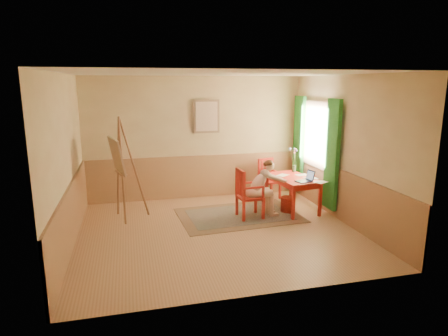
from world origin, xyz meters
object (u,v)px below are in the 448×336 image
object	(u,v)px
chair_left	(248,194)
figure	(262,186)
chair_back	(268,178)
easel	(119,159)
table	(293,181)
laptop	(306,179)

from	to	relation	value
chair_left	figure	world-z (taller)	figure
chair_back	easel	xyz separation A→B (m)	(-3.34, -0.73, 0.75)
chair_left	chair_back	distance (m)	1.58
table	chair_left	distance (m)	1.10
table	figure	xyz separation A→B (m)	(-0.76, -0.24, 0.01)
table	laptop	world-z (taller)	laptop
chair_back	chair_left	bearing A→B (deg)	-125.46
figure	chair_back	bearing A→B (deg)	64.39
table	laptop	xyz separation A→B (m)	(0.10, -0.40, 0.13)
figure	laptop	bearing A→B (deg)	-10.10
chair_left	figure	bearing A→B (deg)	1.88
easel	figure	bearing A→B (deg)	-11.34
table	chair_back	bearing A→B (deg)	98.45
chair_back	laptop	world-z (taller)	laptop
table	chair_back	size ratio (longest dim) A/B	1.41
laptop	figure	bearing A→B (deg)	169.90
chair_back	easel	size ratio (longest dim) A/B	0.45
chair_left	figure	distance (m)	0.33
easel	table	bearing A→B (deg)	-4.96
table	chair_left	size ratio (longest dim) A/B	1.28
chair_left	chair_back	size ratio (longest dim) A/B	1.10
table	easel	bearing A→B (deg)	175.04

